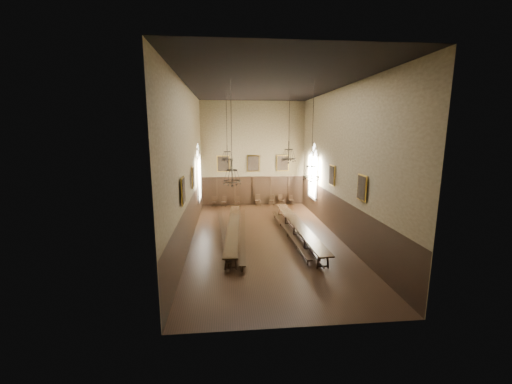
{
  "coord_description": "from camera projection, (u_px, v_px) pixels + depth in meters",
  "views": [
    {
      "loc": [
        -2.31,
        -18.28,
        6.47
      ],
      "look_at": [
        -0.45,
        1.5,
        2.6
      ],
      "focal_mm": 22.0,
      "sensor_mm": 36.0,
      "label": 1
    }
  ],
  "objects": [
    {
      "name": "wall_left",
      "position": [
        188.0,
        166.0,
        18.04
      ],
      "size": [
        0.02,
        18.0,
        9.0
      ],
      "primitive_type": "cube",
      "color": "#80714F",
      "rests_on": "ground"
    },
    {
      "name": "portrait_back_1",
      "position": [
        253.0,
        163.0,
        27.29
      ],
      "size": [
        1.1,
        0.12,
        1.4
      ],
      "color": "gold",
      "rests_on": "wall_back"
    },
    {
      "name": "ceiling",
      "position": [
        266.0,
        85.0,
        17.59
      ],
      "size": [
        9.0,
        18.0,
        0.02
      ],
      "primitive_type": "cube",
      "color": "black",
      "rests_on": "ground"
    },
    {
      "name": "chandelier_back_right",
      "position": [
        289.0,
        155.0,
        20.68
      ],
      "size": [
        0.94,
        0.94,
        4.5
      ],
      "color": "black",
      "rests_on": "ceiling"
    },
    {
      "name": "bench_left_outer",
      "position": [
        223.0,
        234.0,
        19.25
      ],
      "size": [
        0.91,
        9.53,
        0.43
      ],
      "rotation": [
        0.0,
        0.0,
        0.07
      ],
      "color": "black",
      "rests_on": "floor"
    },
    {
      "name": "portrait_back_2",
      "position": [
        283.0,
        163.0,
        27.53
      ],
      "size": [
        1.1,
        0.12,
        1.4
      ],
      "color": "gold",
      "rests_on": "wall_back"
    },
    {
      "name": "chair_0",
      "position": [
        214.0,
        204.0,
        27.25
      ],
      "size": [
        0.41,
        0.41,
        0.88
      ],
      "rotation": [
        0.0,
        0.0,
        -0.05
      ],
      "color": "black",
      "rests_on": "floor"
    },
    {
      "name": "chandelier_front_left",
      "position": [
        232.0,
        175.0,
        16.36
      ],
      "size": [
        0.9,
        0.9,
        5.27
      ],
      "color": "black",
      "rests_on": "ceiling"
    },
    {
      "name": "portrait_back_0",
      "position": [
        223.0,
        164.0,
        27.05
      ],
      "size": [
        1.1,
        0.12,
        1.4
      ],
      "color": "gold",
      "rests_on": "wall_back"
    },
    {
      "name": "portrait_right_0",
      "position": [
        332.0,
        175.0,
        19.99
      ],
      "size": [
        0.12,
        1.0,
        1.3
      ],
      "color": "gold",
      "rests_on": "wall_right"
    },
    {
      "name": "bench_right_inner",
      "position": [
        288.0,
        232.0,
        19.52
      ],
      "size": [
        0.62,
        9.36,
        0.42
      ],
      "rotation": [
        0.0,
        0.0,
        0.04
      ],
      "color": "black",
      "rests_on": "floor"
    },
    {
      "name": "chair_2",
      "position": [
        238.0,
        203.0,
        27.44
      ],
      "size": [
        0.39,
        0.39,
        0.86
      ],
      "rotation": [
        0.0,
        0.0,
        0.02
      ],
      "color": "black",
      "rests_on": "floor"
    },
    {
      "name": "chair_5",
      "position": [
        272.0,
        202.0,
        27.78
      ],
      "size": [
        0.49,
        0.49,
        0.9
      ],
      "rotation": [
        0.0,
        0.0,
        -0.26
      ],
      "color": "black",
      "rests_on": "floor"
    },
    {
      "name": "wainscot_panelling",
      "position": [
        266.0,
        218.0,
        19.08
      ],
      "size": [
        9.0,
        18.0,
        2.5
      ],
      "primitive_type": null,
      "color": "black",
      "rests_on": "floor"
    },
    {
      "name": "chair_6",
      "position": [
        281.0,
        202.0,
        27.83
      ],
      "size": [
        0.5,
        0.5,
        0.94
      ],
      "rotation": [
        0.0,
        0.0,
        0.25
      ],
      "color": "black",
      "rests_on": "floor"
    },
    {
      "name": "bench_right_outer",
      "position": [
        304.0,
        232.0,
        19.65
      ],
      "size": [
        0.8,
        9.01,
        0.41
      ],
      "rotation": [
        0.0,
        0.0,
        -0.06
      ],
      "color": "black",
      "rests_on": "floor"
    },
    {
      "name": "bench_left_inner",
      "position": [
        243.0,
        233.0,
        19.32
      ],
      "size": [
        0.87,
        10.39,
        0.47
      ],
      "rotation": [
        0.0,
        0.0,
        -0.05
      ],
      "color": "black",
      "rests_on": "floor"
    },
    {
      "name": "chandelier_back_left",
      "position": [
        227.0,
        154.0,
        21.09
      ],
      "size": [
        0.77,
        0.77,
        4.53
      ],
      "color": "black",
      "rests_on": "ceiling"
    },
    {
      "name": "chair_4",
      "position": [
        258.0,
        202.0,
        27.64
      ],
      "size": [
        0.47,
        0.47,
        0.98
      ],
      "rotation": [
        0.0,
        0.0,
        0.08
      ],
      "color": "black",
      "rests_on": "floor"
    },
    {
      "name": "floor",
      "position": [
        266.0,
        238.0,
        19.32
      ],
      "size": [
        9.0,
        18.0,
        0.02
      ],
      "primitive_type": "cube",
      "color": "black",
      "rests_on": "ground"
    },
    {
      "name": "window_right",
      "position": [
        313.0,
        171.0,
        24.45
      ],
      "size": [
        0.2,
        2.2,
        4.6
      ],
      "primitive_type": null,
      "color": "white",
      "rests_on": "wall_right"
    },
    {
      "name": "window_left",
      "position": [
        199.0,
        173.0,
        23.63
      ],
      "size": [
        0.2,
        2.2,
        4.6
      ],
      "primitive_type": null,
      "color": "white",
      "rests_on": "wall_left"
    },
    {
      "name": "portrait_left_1",
      "position": [
        183.0,
        191.0,
        14.79
      ],
      "size": [
        0.12,
        1.0,
        1.3
      ],
      "color": "gold",
      "rests_on": "wall_left"
    },
    {
      "name": "wall_back",
      "position": [
        253.0,
        154.0,
        27.26
      ],
      "size": [
        9.0,
        0.02,
        9.0
      ],
      "primitive_type": "cube",
      "color": "#80714F",
      "rests_on": "ground"
    },
    {
      "name": "table_left",
      "position": [
        234.0,
        232.0,
        19.25
      ],
      "size": [
        1.26,
        10.15,
        0.79
      ],
      "rotation": [
        0.0,
        0.0,
        -0.05
      ],
      "color": "black",
      "rests_on": "floor"
    },
    {
      "name": "portrait_left_0",
      "position": [
        193.0,
        177.0,
        19.18
      ],
      "size": [
        0.12,
        1.0,
        1.3
      ],
      "color": "gold",
      "rests_on": "wall_left"
    },
    {
      "name": "chandelier_front_right",
      "position": [
        311.0,
        171.0,
        16.41
      ],
      "size": [
        0.87,
        0.87,
        5.05
      ],
      "color": "black",
      "rests_on": "ceiling"
    },
    {
      "name": "wall_front",
      "position": [
        302.0,
        196.0,
        9.65
      ],
      "size": [
        9.0,
        0.02,
        9.0
      ],
      "primitive_type": "cube",
      "color": "#80714F",
      "rests_on": "ground"
    },
    {
      "name": "chair_1",
      "position": [
        224.0,
        203.0,
        27.34
      ],
      "size": [
        0.48,
        0.48,
        0.89
      ],
      "rotation": [
        0.0,
        0.0,
        -0.28
      ],
      "color": "black",
      "rests_on": "floor"
    },
    {
      "name": "chair_7",
      "position": [
        291.0,
        202.0,
        27.93
      ],
      "size": [
        0.44,
        0.44,
        0.87
      ],
      "rotation": [
        0.0,
        0.0,
        0.16
      ],
      "color": "black",
      "rests_on": "floor"
    },
    {
      "name": "portrait_right_1",
      "position": [
        362.0,
        188.0,
        15.59
      ],
      "size": [
        0.12,
        1.0,
        1.3
      ],
      "color": "gold",
      "rests_on": "wall_right"
    },
    {
      "name": "table_right",
      "position": [
        298.0,
        230.0,
        19.57
      ],
      "size": [
        1.05,
        10.65,
        0.83
      ],
      "rotation": [
        0.0,
        0.0,
        0.03
      ],
      "color": "black",
      "rests_on": "floor"
    },
    {
      "name": "wall_right",
      "position": [
        340.0,
        164.0,
        18.87
      ],
      "size": [
        0.02,
        18.0,
        9.0
      ],
      "primitive_type": "cube",
      "color": "#80714F",
      "rests_on": "ground"
    }
  ]
}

